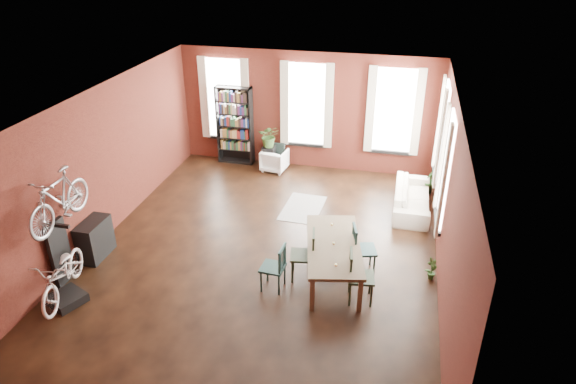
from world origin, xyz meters
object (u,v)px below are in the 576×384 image
(dining_chair_a, at_px, (273,267))
(cream_sofa, at_px, (413,194))
(dining_chair_c, at_px, (361,277))
(bike_trainer, at_px, (67,299))
(dining_table, at_px, (333,260))
(plant_stand, at_px, (269,158))
(bicycle_floor, at_px, (58,255))
(white_armchair, at_px, (274,159))
(dining_chair_b, at_px, (303,255))
(bookshelf, at_px, (235,125))
(dining_chair_d, at_px, (364,249))
(console_table, at_px, (95,239))

(dining_chair_a, xyz_separation_m, cream_sofa, (2.45, 3.70, -0.05))
(dining_chair_c, height_order, bike_trainer, dining_chair_c)
(dining_chair_c, relative_size, cream_sofa, 0.48)
(dining_table, height_order, plant_stand, dining_table)
(dining_chair_c, relative_size, bike_trainer, 1.80)
(bike_trainer, relative_size, bicycle_floor, 0.33)
(white_armchair, bearing_deg, cream_sofa, 167.08)
(dining_chair_a, relative_size, dining_chair_b, 0.93)
(bookshelf, bearing_deg, plant_stand, -13.55)
(bookshelf, distance_m, bike_trainer, 6.81)
(dining_chair_d, height_order, bike_trainer, dining_chair_d)
(dining_chair_c, distance_m, console_table, 5.39)
(dining_chair_a, relative_size, bookshelf, 0.42)
(dining_table, distance_m, plant_stand, 5.18)
(dining_chair_c, bearing_deg, bike_trainer, 95.96)
(dining_chair_c, bearing_deg, dining_chair_b, 61.25)
(dining_chair_b, xyz_separation_m, dining_chair_c, (1.15, -0.43, 0.00))
(dining_chair_c, xyz_separation_m, bookshelf, (-4.11, 5.37, 0.60))
(white_armchair, bearing_deg, bike_trainer, 78.38)
(bookshelf, xyz_separation_m, bike_trainer, (-1.00, -6.66, -1.02))
(dining_chair_b, bearing_deg, bike_trainer, -76.51)
(dining_chair_a, distance_m, dining_chair_b, 0.65)
(console_table, relative_size, plant_stand, 1.21)
(bookshelf, relative_size, bike_trainer, 3.96)
(dining_chair_c, bearing_deg, dining_chair_a, 82.69)
(dining_chair_d, height_order, plant_stand, dining_chair_d)
(bookshelf, relative_size, white_armchair, 3.33)
(bike_trainer, distance_m, console_table, 1.52)
(bookshelf, bearing_deg, bicycle_floor, -98.43)
(plant_stand, bearing_deg, dining_chair_c, -59.02)
(dining_chair_a, relative_size, console_table, 1.15)
(dining_chair_b, distance_m, white_armchair, 4.96)
(white_armchair, relative_size, bike_trainer, 1.19)
(bike_trainer, bearing_deg, plant_stand, 72.38)
(dining_table, height_order, dining_chair_d, dining_chair_d)
(dining_table, xyz_separation_m, dining_chair_a, (-1.03, -0.60, 0.09))
(dining_chair_c, distance_m, bicycle_floor, 5.27)
(bicycle_floor, bearing_deg, dining_table, 9.32)
(white_armchair, bearing_deg, plant_stand, -10.00)
(bookshelf, height_order, white_armchair, bookshelf)
(bicycle_floor, bearing_deg, bike_trainer, -133.97)
(dining_chair_a, bearing_deg, white_armchair, -161.48)
(bike_trainer, relative_size, plant_stand, 0.84)
(dining_chair_d, distance_m, bike_trainer, 5.53)
(white_armchair, distance_m, console_table, 5.49)
(bookshelf, xyz_separation_m, white_armchair, (1.21, -0.30, -0.77))
(bike_trainer, xyz_separation_m, plant_stand, (2.03, 6.41, 0.25))
(dining_chair_d, height_order, cream_sofa, dining_chair_d)
(dining_table, xyz_separation_m, bicycle_floor, (-4.51, -1.83, 0.64))
(console_table, distance_m, bicycle_floor, 1.58)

